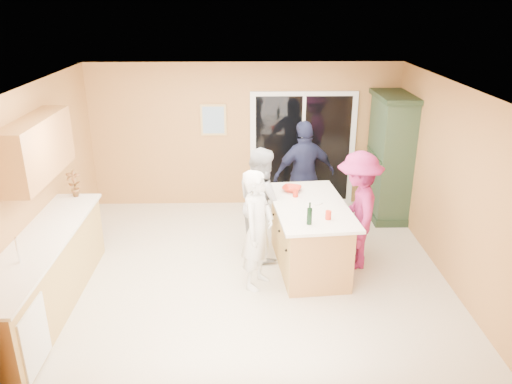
{
  "coord_description": "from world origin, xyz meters",
  "views": [
    {
      "loc": [
        0.0,
        -6.22,
        3.62
      ],
      "look_at": [
        0.15,
        0.1,
        1.15
      ],
      "focal_mm": 35.0,
      "sensor_mm": 36.0,
      "label": 1
    }
  ],
  "objects_px": {
    "woman_white": "(258,230)",
    "woman_grey": "(262,203)",
    "woman_navy": "(304,175)",
    "green_hutch": "(390,158)",
    "kitchen_island": "(309,238)",
    "woman_magenta": "(358,211)"
  },
  "relations": [
    {
      "from": "woman_white",
      "to": "woman_grey",
      "type": "height_order",
      "value": "woman_grey"
    },
    {
      "from": "woman_grey",
      "to": "woman_navy",
      "type": "height_order",
      "value": "woman_navy"
    },
    {
      "from": "green_hutch",
      "to": "kitchen_island",
      "type": "bearing_deg",
      "value": -131.46
    },
    {
      "from": "woman_magenta",
      "to": "green_hutch",
      "type": "bearing_deg",
      "value": 159.25
    },
    {
      "from": "kitchen_island",
      "to": "woman_magenta",
      "type": "height_order",
      "value": "woman_magenta"
    },
    {
      "from": "kitchen_island",
      "to": "woman_grey",
      "type": "height_order",
      "value": "woman_grey"
    },
    {
      "from": "woman_grey",
      "to": "woman_navy",
      "type": "bearing_deg",
      "value": -55.53
    },
    {
      "from": "woman_navy",
      "to": "woman_magenta",
      "type": "bearing_deg",
      "value": 96.61
    },
    {
      "from": "green_hutch",
      "to": "woman_magenta",
      "type": "distance_m",
      "value": 2.01
    },
    {
      "from": "woman_grey",
      "to": "woman_navy",
      "type": "distance_m",
      "value": 1.24
    },
    {
      "from": "kitchen_island",
      "to": "woman_magenta",
      "type": "bearing_deg",
      "value": -3.3
    },
    {
      "from": "green_hutch",
      "to": "woman_white",
      "type": "relative_size",
      "value": 1.33
    },
    {
      "from": "woman_navy",
      "to": "woman_magenta",
      "type": "relative_size",
      "value": 1.06
    },
    {
      "from": "kitchen_island",
      "to": "woman_navy",
      "type": "bearing_deg",
      "value": 81.7
    },
    {
      "from": "woman_grey",
      "to": "green_hutch",
      "type": "bearing_deg",
      "value": -76.94
    },
    {
      "from": "green_hutch",
      "to": "woman_grey",
      "type": "relative_size",
      "value": 1.3
    },
    {
      "from": "woman_white",
      "to": "woman_navy",
      "type": "height_order",
      "value": "woman_navy"
    },
    {
      "from": "woman_grey",
      "to": "woman_magenta",
      "type": "xyz_separation_m",
      "value": [
        1.33,
        -0.36,
        0.02
      ]
    },
    {
      "from": "green_hutch",
      "to": "woman_grey",
      "type": "height_order",
      "value": "green_hutch"
    },
    {
      "from": "woman_grey",
      "to": "woman_magenta",
      "type": "height_order",
      "value": "woman_magenta"
    },
    {
      "from": "woman_white",
      "to": "woman_navy",
      "type": "relative_size",
      "value": 0.9
    },
    {
      "from": "green_hutch",
      "to": "woman_navy",
      "type": "bearing_deg",
      "value": -164.43
    }
  ]
}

